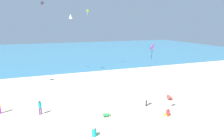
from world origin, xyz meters
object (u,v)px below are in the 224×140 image
(person_0, at_px, (167,113))
(kite_purple, at_px, (152,47))
(beach_chair_far_left, at_px, (169,97))
(person_2, at_px, (94,132))
(beach_chair_near_camera, at_px, (106,114))
(person_1, at_px, (40,107))
(kite_black, at_px, (42,3))
(kite_white, at_px, (71,17))
(person_4, at_px, (146,99))
(kite_lime, at_px, (87,11))

(person_0, distance_m, kite_purple, 6.76)
(beach_chair_far_left, distance_m, person_2, 10.58)
(beach_chair_near_camera, relative_size, person_1, 0.48)
(beach_chair_near_camera, bearing_deg, person_2, 65.25)
(beach_chair_far_left, height_order, kite_black, kite_black)
(kite_white, relative_size, kite_purple, 1.19)
(kite_white, bearing_deg, kite_black, 161.64)
(beach_chair_near_camera, xyz_separation_m, kite_black, (-4.79, 17.32, 11.35))
(person_0, xyz_separation_m, kite_purple, (-2.37, -0.54, 6.31))
(beach_chair_far_left, distance_m, kite_purple, 8.78)
(beach_chair_far_left, xyz_separation_m, kite_black, (-12.75, 16.00, 11.32))
(beach_chair_far_left, height_order, person_0, person_0)
(kite_white, bearing_deg, beach_chair_near_camera, -87.47)
(person_1, height_order, kite_purple, kite_purple)
(beach_chair_near_camera, relative_size, person_0, 0.94)
(beach_chair_near_camera, relative_size, person_4, 0.47)
(person_0, bearing_deg, beach_chair_far_left, -89.28)
(beach_chair_far_left, relative_size, beach_chair_near_camera, 0.91)
(person_2, height_order, kite_black, kite_black)
(person_2, xyz_separation_m, kite_lime, (4.59, 21.68, 10.48))
(person_1, bearing_deg, person_2, -155.05)
(kite_white, xyz_separation_m, kite_purple, (3.76, -18.31, -3.04))
(person_2, xyz_separation_m, kite_purple, (4.92, 0.26, 6.29))
(kite_lime, xyz_separation_m, kite_purple, (0.33, -21.42, -4.19))
(beach_chair_near_camera, distance_m, kite_purple, 7.40)
(beach_chair_near_camera, distance_m, kite_lime, 21.95)
(kite_white, bearing_deg, kite_lime, 42.23)
(person_0, bearing_deg, kite_white, -31.25)
(person_0, bearing_deg, kite_lime, -42.93)
(beach_chair_far_left, distance_m, person_4, 3.40)
(person_2, relative_size, kite_purple, 0.57)
(beach_chair_near_camera, bearing_deg, kite_black, -63.71)
(person_2, height_order, kite_purple, kite_purple)
(person_2, xyz_separation_m, person_4, (6.52, 3.38, 0.54))
(person_2, bearing_deg, beach_chair_near_camera, -36.25)
(kite_lime, distance_m, kite_black, 7.77)
(kite_lime, distance_m, kite_purple, 21.83)
(beach_chair_far_left, height_order, kite_white, kite_white)
(person_2, relative_size, person_4, 0.53)
(person_4, relative_size, kite_purple, 1.07)
(person_1, height_order, person_4, person_4)
(person_1, height_order, kite_lime, kite_lime)
(kite_white, distance_m, kite_purple, 18.93)
(beach_chair_far_left, distance_m, beach_chair_near_camera, 8.07)
(person_2, relative_size, kite_lime, 0.67)
(person_0, distance_m, kite_white, 20.99)
(person_2, bearing_deg, kite_lime, -12.63)
(person_4, height_order, kite_purple, kite_purple)
(kite_purple, bearing_deg, kite_black, 111.75)
(person_0, bearing_deg, person_4, -33.54)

